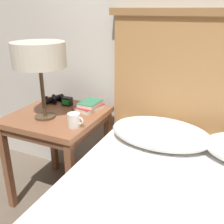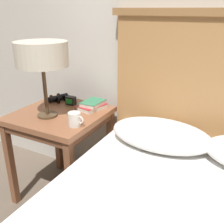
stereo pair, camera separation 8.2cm
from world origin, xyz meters
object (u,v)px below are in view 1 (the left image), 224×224
Objects in this scene: book_on_nightstand at (89,107)px; coffee_mug at (74,120)px; nightstand at (58,126)px; binoculars_pair at (54,99)px; table_lamp at (39,56)px; alarm_clock at (67,101)px; book_stacked_on_top at (90,103)px.

book_on_nightstand is 2.13× the size of coffee_mug.
binoculars_pair reaches higher than nightstand.
table_lamp reaches higher than alarm_clock.
binoculars_pair is at bearing 115.27° from table_lamp.
table_lamp is 2.74× the size of book_stacked_on_top.
alarm_clock is at bearing -179.45° from book_stacked_on_top.
table_lamp is 4.64× the size of coffee_mug.
binoculars_pair is at bearing 130.13° from nightstand.
table_lamp reaches higher than binoculars_pair.
coffee_mug reaches higher than binoculars_pair.
book_stacked_on_top is at bearing 0.55° from alarm_clock.
coffee_mug is (0.38, -0.32, 0.02)m from binoculars_pair.
book_on_nightstand is 0.30m from coffee_mug.
table_lamp is at bearing -126.64° from book_stacked_on_top.
nightstand is at bearing -133.31° from book_stacked_on_top.
alarm_clock is at bearing 89.43° from table_lamp.
binoculars_pair is (-0.16, 0.19, 0.11)m from nightstand.
table_lamp reaches higher than book_stacked_on_top.
alarm_clock is at bearing 99.47° from nightstand.
alarm_clock reaches higher than binoculars_pair.
coffee_mug is at bearing -77.12° from book_on_nightstand.
coffee_mug is (0.25, -0.04, -0.35)m from table_lamp.
coffee_mug is (0.07, -0.29, 0.03)m from book_on_nightstand.
coffee_mug is at bearing -78.72° from book_stacked_on_top.
book_stacked_on_top reaches higher than book_on_nightstand.
alarm_clock is (0.00, 0.25, -0.36)m from table_lamp.
binoculars_pair is 0.50m from coffee_mug.
alarm_clock reaches higher than book_stacked_on_top.
book_stacked_on_top is 1.69× the size of coffee_mug.
coffee_mug reaches higher than book_on_nightstand.
table_lamp is 0.49m from book_on_nightstand.
alarm_clock is (-0.19, -0.00, -0.01)m from book_stacked_on_top.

